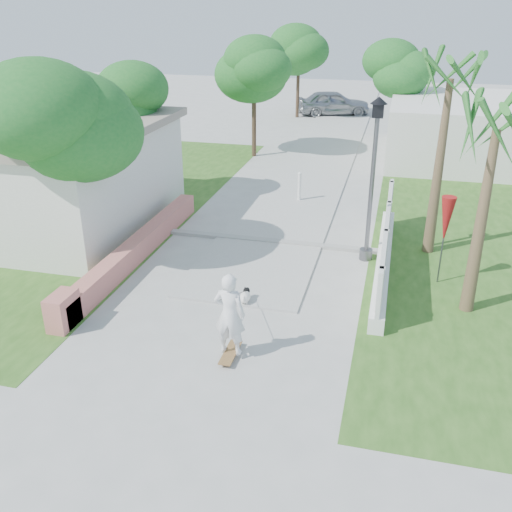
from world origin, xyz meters
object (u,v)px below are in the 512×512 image
(patio_umbrella, at_px, (446,221))
(dog, at_px, (245,296))
(parked_car, at_px, (333,103))
(bollard, at_px, (299,186))
(street_lamp, at_px, (373,175))
(skateboarder, at_px, (230,313))

(patio_umbrella, bearing_deg, dog, -152.82)
(patio_umbrella, relative_size, parked_car, 0.52)
(bollard, relative_size, dog, 2.00)
(parked_car, bearing_deg, street_lamp, 172.04)
(bollard, height_order, dog, bollard)
(bollard, xyz_separation_m, dog, (0.11, -7.81, -0.38))
(skateboarder, bearing_deg, dog, -81.47)
(bollard, distance_m, dog, 7.82)
(street_lamp, height_order, patio_umbrella, street_lamp)
(patio_umbrella, relative_size, dog, 4.21)
(skateboarder, height_order, parked_car, skateboarder)
(street_lamp, xyz_separation_m, bollard, (-2.70, 4.50, -1.84))
(skateboarder, bearing_deg, bollard, -86.35)
(patio_umbrella, xyz_separation_m, parked_car, (-5.53, 22.77, -0.93))
(patio_umbrella, bearing_deg, bollard, 129.91)
(street_lamp, height_order, skateboarder, street_lamp)
(skateboarder, relative_size, dog, 5.19)
(street_lamp, bearing_deg, skateboarder, -113.39)
(patio_umbrella, xyz_separation_m, dog, (-4.49, -2.31, -1.48))
(bollard, height_order, skateboarder, skateboarder)
(dog, relative_size, parked_car, 0.12)
(bollard, xyz_separation_m, skateboarder, (0.37, -9.90, 0.37))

